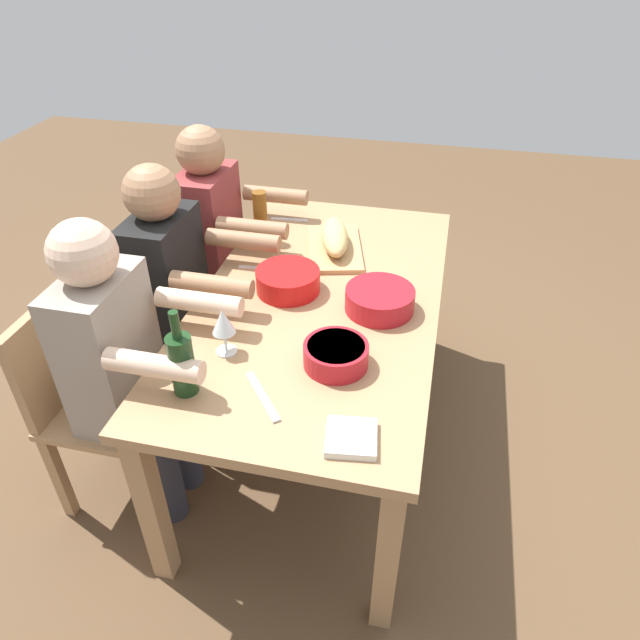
{
  "coord_description": "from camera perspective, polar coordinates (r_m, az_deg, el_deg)",
  "views": [
    {
      "loc": [
        -1.77,
        -0.41,
        1.94
      ],
      "look_at": [
        0.0,
        0.0,
        0.63
      ],
      "focal_mm": 32.49,
      "sensor_mm": 36.0,
      "label": 1
    }
  ],
  "objects": [
    {
      "name": "serving_bowl_greens",
      "position": [
        1.83,
        1.58,
        -3.33
      ],
      "size": [
        0.21,
        0.21,
        0.08
      ],
      "color": "#B21923",
      "rests_on": "dining_table"
    },
    {
      "name": "ground_plane",
      "position": [
        2.66,
        0.0,
        -11.05
      ],
      "size": [
        8.0,
        8.0,
        0.0
      ],
      "primitive_type": "plane",
      "color": "brown"
    },
    {
      "name": "carving_knife",
      "position": [
        1.75,
        -5.7,
        -7.49
      ],
      "size": [
        0.19,
        0.16,
        0.01
      ],
      "primitive_type": "cube",
      "rotation": [
        0.0,
        0.0,
        0.68
      ],
      "color": "silver",
      "rests_on": "dining_table"
    },
    {
      "name": "chair_far_left",
      "position": [
        2.29,
        -21.89,
        -6.92
      ],
      "size": [
        0.4,
        0.4,
        0.85
      ],
      "color": "#A87F56",
      "rests_on": "ground_plane"
    },
    {
      "name": "diner_far_right",
      "position": [
        2.74,
        -9.9,
        8.2
      ],
      "size": [
        0.41,
        0.53,
        1.2
      ],
      "color": "#2D2D38",
      "rests_on": "ground_plane"
    },
    {
      "name": "dining_table",
      "position": [
        2.23,
        0.0,
        0.43
      ],
      "size": [
        1.65,
        0.89,
        0.74
      ],
      "color": "#A87F56",
      "rests_on": "ground_plane"
    },
    {
      "name": "diner_far_center",
      "position": [
        2.38,
        -13.8,
        3.18
      ],
      "size": [
        0.41,
        0.53,
        1.2
      ],
      "color": "#2D2D38",
      "rests_on": "ground_plane"
    },
    {
      "name": "bread_loaf",
      "position": [
        2.45,
        1.47,
        8.2
      ],
      "size": [
        0.34,
        0.19,
        0.09
      ],
      "primitive_type": "ellipsoid",
      "rotation": [
        0.0,
        0.0,
        0.25
      ],
      "color": "tan",
      "rests_on": "cutting_board"
    },
    {
      "name": "diner_far_left",
      "position": [
        2.07,
        -18.92,
        -3.5
      ],
      "size": [
        0.41,
        0.53,
        1.2
      ],
      "color": "#2D2D38",
      "rests_on": "ground_plane"
    },
    {
      "name": "chair_far_right",
      "position": [
        2.91,
        -12.85,
        4.74
      ],
      "size": [
        0.4,
        0.4,
        0.85
      ],
      "color": "#A87F56",
      "rests_on": "ground_plane"
    },
    {
      "name": "wine_bottle",
      "position": [
        1.75,
        -13.44,
        -4.11
      ],
      "size": [
        0.08,
        0.08,
        0.29
      ],
      "color": "#193819",
      "rests_on": "dining_table"
    },
    {
      "name": "cutting_board",
      "position": [
        2.48,
        1.45,
        7.08
      ],
      "size": [
        0.44,
        0.31,
        0.02
      ],
      "primitive_type": "cube",
      "rotation": [
        0.0,
        0.0,
        0.25
      ],
      "color": "tan",
      "rests_on": "dining_table"
    },
    {
      "name": "wine_glass",
      "position": [
        1.87,
        -9.51,
        -0.33
      ],
      "size": [
        0.08,
        0.08,
        0.17
      ],
      "color": "silver",
      "rests_on": "dining_table"
    },
    {
      "name": "serving_bowl_fruit",
      "position": [
        2.19,
        -3.18,
        4.03
      ],
      "size": [
        0.24,
        0.24,
        0.09
      ],
      "color": "red",
      "rests_on": "dining_table"
    },
    {
      "name": "fork_far_right",
      "position": [
        2.74,
        -3.05,
        9.85
      ],
      "size": [
        0.03,
        0.17,
        0.01
      ],
      "primitive_type": "cube",
      "rotation": [
        0.0,
        0.0,
        0.09
      ],
      "color": "silver",
      "rests_on": "dining_table"
    },
    {
      "name": "chair_far_center",
      "position": [
        2.58,
        -16.82,
        -0.4
      ],
      "size": [
        0.4,
        0.4,
        0.85
      ],
      "color": "#A87F56",
      "rests_on": "ground_plane"
    },
    {
      "name": "serving_bowl_pasta",
      "position": [
        2.09,
        5.91,
        2.13
      ],
      "size": [
        0.25,
        0.25,
        0.08
      ],
      "color": "#B21923",
      "rests_on": "dining_table"
    },
    {
      "name": "fork_far_center",
      "position": [
        2.36,
        -5.99,
        5.11
      ],
      "size": [
        0.03,
        0.17,
        0.01
      ],
      "primitive_type": "cube",
      "rotation": [
        0.0,
        0.0,
        0.1
      ],
      "color": "silver",
      "rests_on": "dining_table"
    },
    {
      "name": "beer_bottle",
      "position": [
        2.54,
        -5.88,
        10.15
      ],
      "size": [
        0.06,
        0.06,
        0.22
      ],
      "primitive_type": "cylinder",
      "color": "brown",
      "rests_on": "dining_table"
    },
    {
      "name": "napkin_stack",
      "position": [
        1.62,
        3.1,
        -11.51
      ],
      "size": [
        0.16,
        0.16,
        0.02
      ],
      "primitive_type": "cube",
      "rotation": [
        0.0,
        0.0,
        0.14
      ],
      "color": "white",
      "rests_on": "dining_table"
    }
  ]
}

